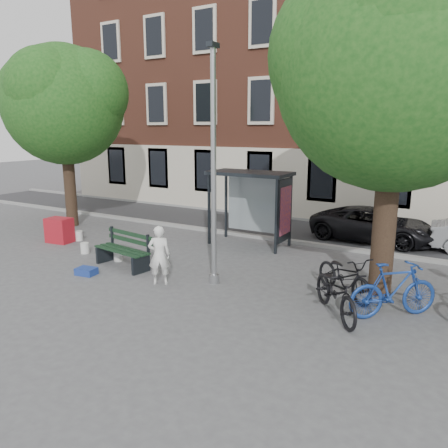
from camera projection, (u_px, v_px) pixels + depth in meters
ground at (214, 283)px, 11.80m from camera, size 90.00×90.00×0.00m
road at (305, 231)px, 17.69m from camera, size 40.00×4.00×0.01m
curb_near at (286, 240)px, 16.00m from camera, size 40.00×0.25×0.12m
curb_far at (320, 221)px, 19.37m from camera, size 40.00×0.25×0.12m
building_row at (353, 67)px, 21.25m from camera, size 30.00×8.00×14.00m
lamppost at (214, 180)px, 11.20m from camera, size 0.28×0.35×6.11m
tree_right at (398, 59)px, 9.78m from camera, size 5.76×5.60×8.20m
tree_left at (61, 100)px, 17.55m from camera, size 5.18×4.86×7.40m
bus_shelter at (261, 192)px, 15.15m from camera, size 2.85×1.45×2.62m
painter at (159, 255)px, 11.54m from camera, size 0.70×0.65×1.60m
bench at (124, 251)px, 13.08m from camera, size 2.07×0.95×1.03m
bike_a at (344, 275)px, 10.76m from camera, size 2.08×1.84×1.09m
bike_b at (394, 290)px, 9.54m from camera, size 1.95×1.85×1.26m
bike_c at (336, 292)px, 9.60m from camera, size 1.95×2.18×1.15m
car_dark at (373, 225)px, 16.04m from camera, size 4.59×2.36×1.24m
red_stand at (59, 230)px, 15.90m from camera, size 0.96×0.70×0.90m
blue_crate at (86, 271)px, 12.44m from camera, size 0.60×0.47×0.20m
bucket_a at (79, 236)px, 16.20m from camera, size 0.35×0.35×0.36m
bucket_b at (85, 248)px, 14.55m from camera, size 0.34×0.34×0.36m
bucket_c at (118, 255)px, 13.70m from camera, size 0.34×0.34×0.36m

